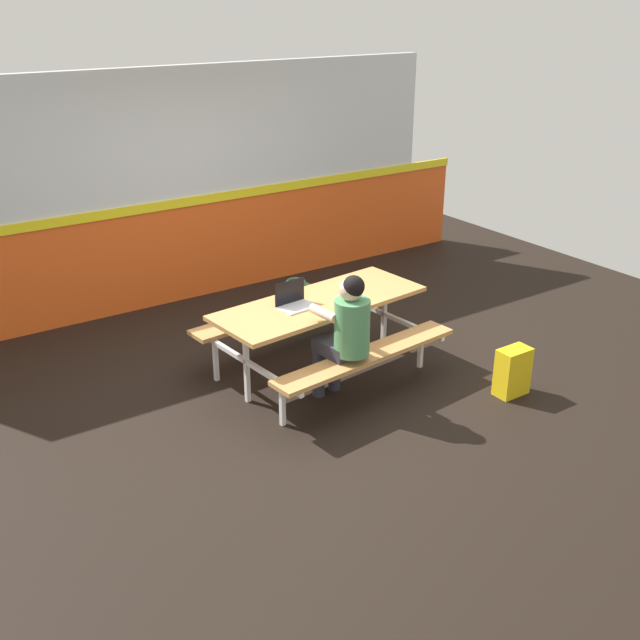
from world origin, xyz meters
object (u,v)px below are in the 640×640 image
laptop_silver (294,302)px  backpack_dark (512,372)px  student_nearer (346,329)px  picnic_table_main (320,317)px  tote_bag_bright (296,301)px

laptop_silver → backpack_dark: 2.02m
laptop_silver → student_nearer: bearing=-76.6°
picnic_table_main → student_nearer: student_nearer is taller
picnic_table_main → laptop_silver: bearing=177.4°
picnic_table_main → laptop_silver: 0.34m
student_nearer → tote_bag_bright: size_ratio=2.81×
backpack_dark → laptop_silver: bearing=138.9°
picnic_table_main → student_nearer: 0.60m
tote_bag_bright → backpack_dark: bearing=-75.3°
picnic_table_main → laptop_silver: size_ratio=6.07×
student_nearer → laptop_silver: student_nearer is taller
student_nearer → laptop_silver: (-0.14, 0.58, 0.08)m
laptop_silver → backpack_dark: laptop_silver is taller
picnic_table_main → laptop_silver: (-0.26, 0.01, 0.21)m
laptop_silver → tote_bag_bright: size_ratio=0.79×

